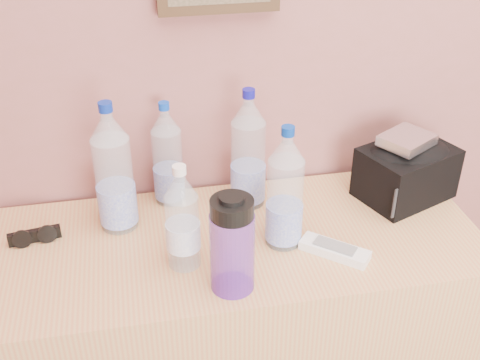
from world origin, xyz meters
name	(u,v)px	position (x,y,z in m)	size (l,w,h in m)	color
dresser	(239,345)	(-0.55, 1.72, 0.39)	(1.24, 0.51, 0.77)	tan
pet_large_a	(114,174)	(-0.84, 1.84, 0.93)	(0.09, 0.09, 0.35)	white
pet_large_b	(168,159)	(-0.70, 1.94, 0.90)	(0.08, 0.08, 0.29)	silver
pet_large_c	(248,155)	(-0.49, 1.88, 0.92)	(0.09, 0.09, 0.34)	#C7DFFF
pet_large_d	(285,194)	(-0.44, 1.69, 0.91)	(0.09, 0.09, 0.32)	white
pet_small	(182,223)	(-0.70, 1.65, 0.89)	(0.08, 0.08, 0.27)	silver
nalgene_bottle	(232,244)	(-0.60, 1.55, 0.89)	(0.10, 0.10, 0.24)	#672FB2
sunglasses	(35,236)	(-1.06, 1.81, 0.79)	(0.13, 0.05, 0.03)	black
ac_remote	(335,250)	(-0.33, 1.61, 0.78)	(0.17, 0.05, 0.02)	silver
toiletry_bag	(406,170)	(-0.06, 1.83, 0.86)	(0.24, 0.18, 0.17)	black
foil_packet	(407,140)	(-0.07, 1.83, 0.95)	(0.13, 0.11, 0.03)	silver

